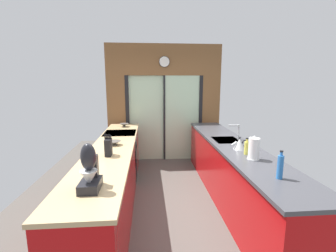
% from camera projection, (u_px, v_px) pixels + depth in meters
% --- Properties ---
extents(ground_plane, '(5.04, 7.60, 0.02)m').
position_uv_depth(ground_plane, '(172.00, 193.00, 3.97)').
color(ground_plane, '#4C4742').
extents(back_wall_unit, '(2.64, 0.12, 2.70)m').
position_uv_depth(back_wall_unit, '(164.00, 96.00, 5.45)').
color(back_wall_unit, brown).
rests_on(back_wall_unit, ground_plane).
extents(left_counter_run, '(0.62, 3.80, 0.92)m').
position_uv_depth(left_counter_run, '(112.00, 180.00, 3.35)').
color(left_counter_run, '#AD0C0F').
rests_on(left_counter_run, ground_plane).
extents(right_counter_run, '(0.62, 3.80, 0.92)m').
position_uv_depth(right_counter_run, '(231.00, 172.00, 3.67)').
color(right_counter_run, '#AD0C0F').
rests_on(right_counter_run, ground_plane).
extents(sink_faucet, '(0.19, 0.02, 0.25)m').
position_uv_depth(sink_faucet, '(237.00, 130.00, 3.81)').
color(sink_faucet, '#B7BABC').
rests_on(sink_faucet, right_counter_run).
extents(oven_range, '(0.60, 0.60, 0.92)m').
position_uv_depth(oven_range, '(121.00, 157.00, 4.45)').
color(oven_range, black).
rests_on(oven_range, ground_plane).
extents(mixing_bowl_near, '(0.20, 0.20, 0.06)m').
position_uv_depth(mixing_bowl_near, '(114.00, 143.00, 3.49)').
color(mixing_bowl_near, '#514C47').
rests_on(mixing_bowl_near, left_counter_run).
extents(mixing_bowl_far, '(0.19, 0.19, 0.07)m').
position_uv_depth(mixing_bowl_far, '(124.00, 125.00, 4.94)').
color(mixing_bowl_far, '#514C47').
rests_on(mixing_bowl_far, left_counter_run).
extents(knife_block, '(0.09, 0.14, 0.29)m').
position_uv_depth(knife_block, '(108.00, 147.00, 2.98)').
color(knife_block, black).
rests_on(knife_block, left_counter_run).
extents(stand_mixer, '(0.17, 0.27, 0.42)m').
position_uv_depth(stand_mixer, '(90.00, 172.00, 2.03)').
color(stand_mixer, black).
rests_on(stand_mixer, left_counter_run).
extents(kettle, '(0.25, 0.17, 0.18)m').
position_uv_depth(kettle, '(240.00, 144.00, 3.27)').
color(kettle, '#B7BABC').
rests_on(kettle, right_counter_run).
extents(soap_bottle_near, '(0.06, 0.06, 0.28)m').
position_uv_depth(soap_bottle_near, '(280.00, 167.00, 2.26)').
color(soap_bottle_near, '#286BB7').
rests_on(soap_bottle_near, right_counter_run).
extents(soap_bottle_far, '(0.06, 0.06, 0.22)m').
position_uv_depth(soap_bottle_far, '(247.00, 148.00, 3.03)').
color(soap_bottle_far, '#D1CC4C').
rests_on(soap_bottle_far, right_counter_run).
extents(paper_towel_roll, '(0.15, 0.15, 0.30)m').
position_uv_depth(paper_towel_roll, '(254.00, 149.00, 2.82)').
color(paper_towel_roll, '#B7BABC').
rests_on(paper_towel_roll, right_counter_run).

